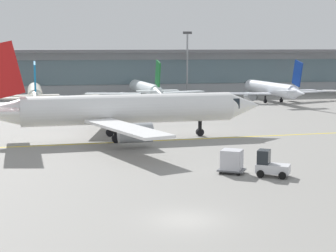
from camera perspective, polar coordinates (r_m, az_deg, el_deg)
The scene contains 10 objects.
ground_plane at distance 33.47m, azimuth 1.82°, elevation -9.59°, with size 400.00×400.00×0.00m, color gray.
taxiway_centreline_stripe at distance 60.09m, azimuth -3.70°, elevation -1.62°, with size 110.00×0.36×0.01m, color yellow.
terminal_concourse at distance 118.54m, azimuth -8.00°, elevation 5.54°, with size 172.51×11.00×9.60m.
gate_airplane_2 at distance 95.99m, azimuth -13.53°, elevation 3.29°, with size 22.54×24.24×8.03m.
gate_airplane_3 at distance 102.48m, azimuth -2.35°, elevation 3.80°, with size 22.52×24.26×8.03m.
gate_airplane_4 at distance 104.53m, azimuth 10.53°, elevation 3.76°, with size 22.48×24.27×8.03m.
taxiing_regional_jet at distance 61.52m, azimuth -4.37°, elevation 1.66°, with size 32.74×30.42×10.85m.
baggage_tug at distance 44.69m, azimuth 10.48°, elevation -4.00°, with size 2.95×2.59×2.10m.
cargo_dolly_lead at distance 45.28m, azimuth 6.58°, elevation -3.55°, with size 2.63×2.47×1.94m.
apron_light_mast_2 at distance 112.97m, azimuth 2.00°, elevation 6.69°, with size 1.80×0.36×13.22m.
Camera 1 is at (-7.41, -31.00, 10.21)m, focal length 59.23 mm.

